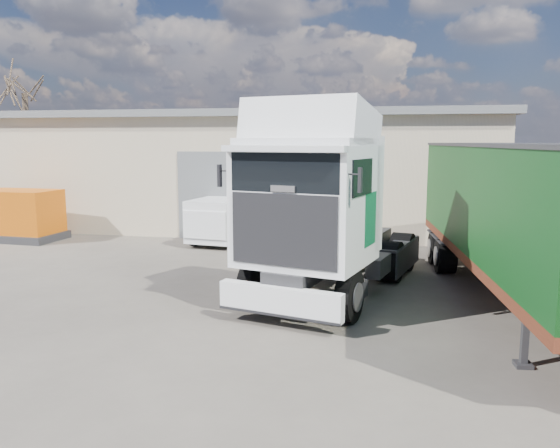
% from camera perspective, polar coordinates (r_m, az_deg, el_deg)
% --- Properties ---
extents(ground, '(120.00, 120.00, 0.00)m').
position_cam_1_polar(ground, '(12.83, -9.94, -9.70)').
color(ground, black).
rests_on(ground, ground).
extents(warehouse, '(30.60, 12.60, 5.42)m').
position_cam_1_polar(warehouse, '(29.30, -9.94, 5.87)').
color(warehouse, '#BFAE93').
rests_on(warehouse, ground).
extents(bare_tree, '(4.00, 4.00, 9.60)m').
position_cam_1_polar(bare_tree, '(38.75, -25.23, 13.62)').
color(bare_tree, '#382B21').
rests_on(bare_tree, ground).
extents(tractor_unit, '(4.60, 7.82, 4.99)m').
position_cam_1_polar(tractor_unit, '(13.68, 4.39, 0.58)').
color(tractor_unit, black).
rests_on(tractor_unit, ground).
extents(box_trailer, '(3.45, 12.08, 3.96)m').
position_cam_1_polar(box_trailer, '(14.32, 23.43, 1.54)').
color(box_trailer, '#2D2D30').
rests_on(box_trailer, ground).
extents(panel_van, '(2.35, 4.58, 1.79)m').
position_cam_1_polar(panel_van, '(22.11, -5.61, 0.57)').
color(panel_van, black).
rests_on(panel_van, ground).
extents(orange_skip, '(3.40, 2.24, 2.05)m').
position_cam_1_polar(orange_skip, '(24.72, -25.53, 0.54)').
color(orange_skip, '#2D2D30').
rests_on(orange_skip, ground).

